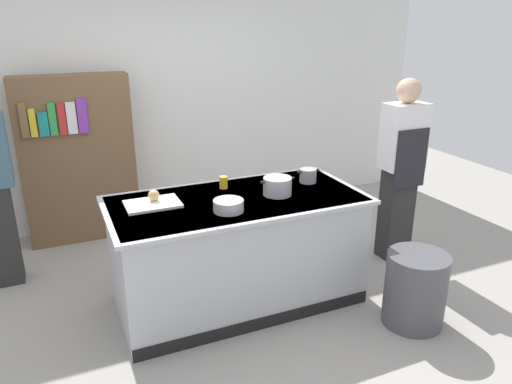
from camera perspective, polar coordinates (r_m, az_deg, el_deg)
The scene contains 12 objects.
ground_plane at distance 4.15m, azimuth -2.11°, elevation -12.48°, with size 10.00×10.00×0.00m, color #9E9991.
back_wall at distance 5.56m, azimuth -10.50°, elevation 12.15°, with size 6.40×0.12×3.00m, color white.
counter_island at distance 3.92m, azimuth -2.19°, elevation -6.72°, with size 1.98×0.98×0.90m.
cutting_board at distance 3.68m, azimuth -12.06°, elevation -1.39°, with size 0.40×0.28×0.02m, color silver.
onion at distance 3.70m, azimuth -11.94°, elevation -0.38°, with size 0.08×0.08×0.08m, color tan.
stock_pot at distance 3.80m, azimuth 2.54°, elevation 0.70°, with size 0.29×0.22×0.14m.
sauce_pan at distance 4.11m, azimuth 6.14°, elevation 1.94°, with size 0.21×0.14×0.12m.
mixing_bowl at distance 3.49m, azimuth -3.25°, elevation -1.61°, with size 0.22×0.22×0.09m, color #B7BABF.
juice_cup at distance 3.96m, azimuth -3.84°, elevation 1.15°, with size 0.07×0.07×0.10m, color yellow.
trash_bin at distance 3.91m, azimuth 18.21°, elevation -10.79°, with size 0.46×0.46×0.57m, color #4C4C51.
person_chef at distance 4.69m, azimuth 16.68°, elevation 2.88°, with size 0.38×0.25×1.72m.
bookshelf at distance 5.25m, azimuth -20.17°, elevation 3.59°, with size 1.10×0.31×1.70m.
Camera 1 is at (-1.27, -3.26, 2.22)m, focal length 34.01 mm.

